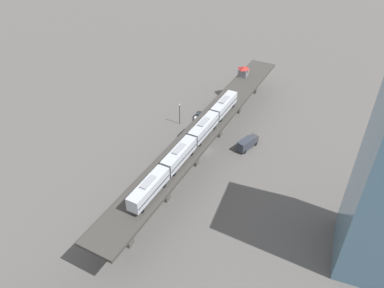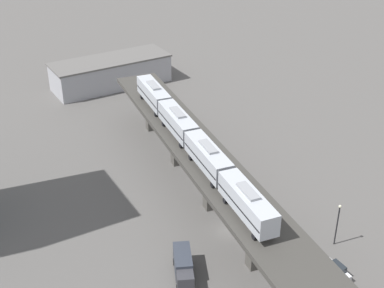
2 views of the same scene
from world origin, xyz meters
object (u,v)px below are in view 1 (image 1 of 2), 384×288
at_px(street_car_black, 175,151).
at_px(street_lamp, 180,112).
at_px(signal_hut, 243,71).
at_px(street_car_green, 185,134).
at_px(street_car_white, 199,116).
at_px(delivery_truck, 247,143).
at_px(subway_train, 192,141).

xyz_separation_m(street_car_black, street_lamp, (4.56, -14.47, 3.17)).
relative_size(signal_hut, street_car_black, 0.80).
xyz_separation_m(signal_hut, street_car_green, (9.78, 28.13, -9.26)).
bearing_deg(street_car_black, street_car_green, -86.03).
xyz_separation_m(street_car_black, street_car_white, (0.06, -19.50, 0.00)).
xyz_separation_m(street_car_white, delivery_truck, (-18.00, 10.02, 0.82)).
relative_size(signal_hut, street_car_white, 0.82).
height_order(street_car_white, delivery_truck, delivery_truck).
bearing_deg(delivery_truck, street_car_black, 27.85).
bearing_deg(subway_train, street_car_white, -74.04).
distance_m(street_car_white, street_lamp, 7.46).
height_order(subway_train, delivery_truck, subway_train).
height_order(signal_hut, delivery_truck, signal_hut).
bearing_deg(street_car_black, delivery_truck, -152.15).
relative_size(street_car_green, street_car_white, 1.05).
bearing_deg(signal_hut, street_car_black, 75.88).
distance_m(street_car_black, street_car_white, 19.50).
bearing_deg(subway_train, street_car_green, -62.05).
bearing_deg(street_lamp, subway_train, 119.54).
bearing_deg(signal_hut, street_lamp, 58.08).
distance_m(subway_train, signal_hut, 43.28).
relative_size(delivery_truck, street_lamp, 1.08).
height_order(signal_hut, street_lamp, signal_hut).
bearing_deg(subway_train, signal_hut, -92.34).
relative_size(signal_hut, delivery_truck, 0.48).
bearing_deg(street_car_green, signal_hut, -109.17).
relative_size(street_car_white, street_lamp, 0.64).
bearing_deg(street_lamp, signal_hut, -121.92).
relative_size(street_car_green, street_lamp, 0.67).
distance_m(subway_train, street_car_white, 29.02).
distance_m(street_car_white, delivery_truck, 20.62).
distance_m(delivery_truck, street_lamp, 23.16).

